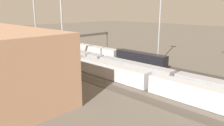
# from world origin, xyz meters

# --- Properties ---
(ground_plane) EXTENTS (400.00, 400.00, 0.00)m
(ground_plane) POSITION_xyz_m (0.00, 0.00, 0.00)
(ground_plane) COLOR #60594F
(track_bed_0) EXTENTS (140.00, 2.80, 0.12)m
(track_bed_0) POSITION_xyz_m (0.00, -12.50, 0.06)
(track_bed_0) COLOR #3D3833
(track_bed_0) RESTS_ON ground_plane
(track_bed_1) EXTENTS (140.00, 2.80, 0.12)m
(track_bed_1) POSITION_xyz_m (0.00, -7.50, 0.06)
(track_bed_1) COLOR #3D3833
(track_bed_1) RESTS_ON ground_plane
(track_bed_2) EXTENTS (140.00, 2.80, 0.12)m
(track_bed_2) POSITION_xyz_m (0.00, -2.50, 0.06)
(track_bed_2) COLOR #4C443D
(track_bed_2) RESTS_ON ground_plane
(track_bed_3) EXTENTS (140.00, 2.80, 0.12)m
(track_bed_3) POSITION_xyz_m (0.00, 2.50, 0.06)
(track_bed_3) COLOR #4C443D
(track_bed_3) RESTS_ON ground_plane
(track_bed_4) EXTENTS (140.00, 2.80, 0.12)m
(track_bed_4) POSITION_xyz_m (0.00, 7.50, 0.06)
(track_bed_4) COLOR #4C443D
(track_bed_4) RESTS_ON ground_plane
(track_bed_5) EXTENTS (140.00, 2.80, 0.12)m
(track_bed_5) POSITION_xyz_m (0.00, 12.50, 0.06)
(track_bed_5) COLOR #4C443D
(track_bed_5) RESTS_ON ground_plane
(train_on_track_4) EXTENTS (119.80, 3.00, 3.80)m
(train_on_track_4) POSITION_xyz_m (-1.50, 7.50, 2.02)
(train_on_track_4) COLOR silver
(train_on_track_4) RESTS_ON ground_plane
(train_on_track_3) EXTENTS (119.80, 3.06, 3.80)m
(train_on_track_3) POSITION_xyz_m (-4.87, 2.50, 2.01)
(train_on_track_3) COLOR #A8AAB2
(train_on_track_3) RESTS_ON ground_plane
(train_on_track_1) EXTENTS (66.40, 3.00, 4.40)m
(train_on_track_1) POSITION_xyz_m (23.44, -7.50, 2.11)
(train_on_track_1) COLOR black
(train_on_track_1) RESTS_ON ground_plane
(light_mast_0) EXTENTS (2.80, 0.70, 26.56)m
(light_mast_0) POSITION_xyz_m (-1.68, -14.61, 16.98)
(light_mast_0) COLOR #9EA0A5
(light_mast_0) RESTS_ON ground_plane
(light_mast_1) EXTENTS (2.80, 0.70, 26.33)m
(light_mast_1) POSITION_xyz_m (23.10, 14.97, 16.85)
(light_mast_1) COLOR #9EA0A5
(light_mast_1) RESTS_ON ground_plane
(light_mast_3) EXTENTS (2.80, 0.70, 23.48)m
(light_mast_3) POSITION_xyz_m (9.06, 14.80, 15.28)
(light_mast_3) COLOR #9EA0A5
(light_mast_3) RESTS_ON ground_plane
(signal_gantry) EXTENTS (0.70, 30.00, 8.80)m
(signal_gantry) POSITION_xyz_m (22.35, 0.00, 7.55)
(signal_gantry) COLOR #4C4742
(signal_gantry) RESTS_ON ground_plane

